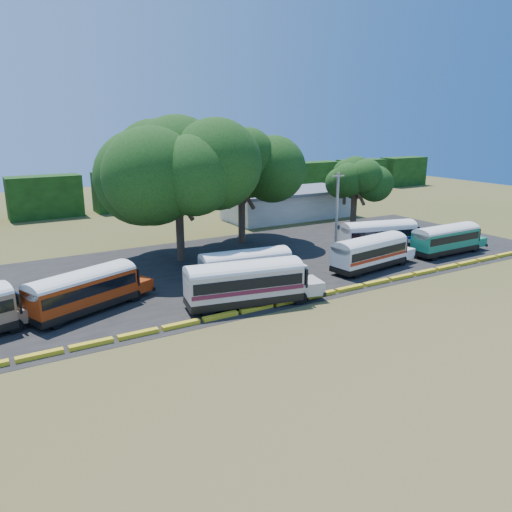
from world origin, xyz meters
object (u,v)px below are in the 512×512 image
bus_red (85,288)px  bus_teal (447,238)px  tree_west (177,164)px  bus_white_red (371,251)px  bus_cream_west (247,281)px

bus_red → bus_teal: (36.15, -2.42, -0.05)m
bus_teal → tree_west: bearing=153.5°
bus_teal → tree_west: tree_west is taller
bus_teal → tree_west: 28.64m
tree_west → bus_white_red: bearing=-40.7°
bus_cream_west → bus_white_red: size_ratio=1.09×
bus_cream_west → bus_teal: (25.40, 2.44, -0.19)m
bus_red → bus_cream_west: size_ratio=0.91×
bus_red → bus_white_red: size_ratio=0.99×
bus_white_red → bus_cream_west: bearing=-178.3°
bus_cream_west → tree_west: (0.60, 14.48, 7.59)m
bus_cream_west → tree_west: bearing=98.3°
bus_teal → tree_west: (-24.80, 12.04, 7.78)m
bus_red → tree_west: 16.77m
bus_red → tree_west: (11.36, 9.62, 7.73)m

